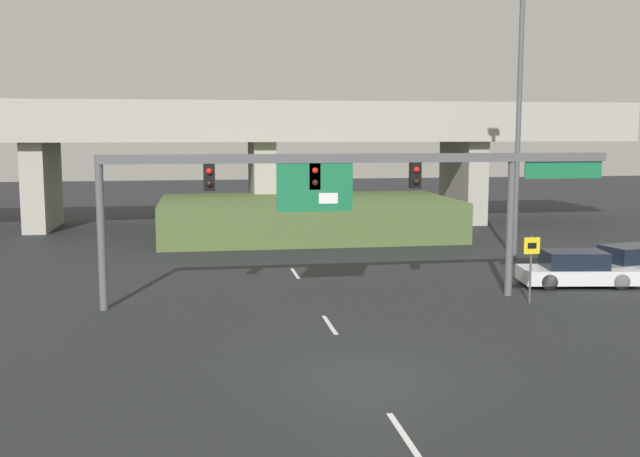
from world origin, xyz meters
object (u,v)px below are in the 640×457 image
Objects in this scene: highway_light_pole_near at (519,101)px; parked_sedan_near_right at (577,270)px; speed_limit_sign at (531,260)px; parked_sedan_mid_right at (633,264)px; signal_gantry at (350,180)px.

parked_sedan_near_right is (-0.19, -6.51, -6.96)m from highway_light_pole_near.
parked_sedan_near_right is at bearing -91.68° from highway_light_pole_near.
speed_limit_sign is 4.27m from parked_sedan_near_right.
highway_light_pole_near is at bearing 104.96° from parked_sedan_mid_right.
parked_sedan_near_right is 1.06× the size of parked_sedan_mid_right.
speed_limit_sign is 0.51× the size of parked_sedan_near_right.
signal_gantry is 13.33m from parked_sedan_mid_right.
speed_limit_sign is at bearing -12.10° from signal_gantry.
signal_gantry reaches higher than parked_sedan_near_right.
highway_light_pole_near reaches higher than parked_sedan_mid_right.
parked_sedan_near_right is at bearing 7.72° from signal_gantry.
speed_limit_sign reaches higher than parked_sedan_near_right.
highway_light_pole_near is at bearing 38.68° from signal_gantry.
parked_sedan_near_right is (3.20, 2.66, -0.95)m from speed_limit_sign.
signal_gantry reaches higher than parked_sedan_mid_right.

